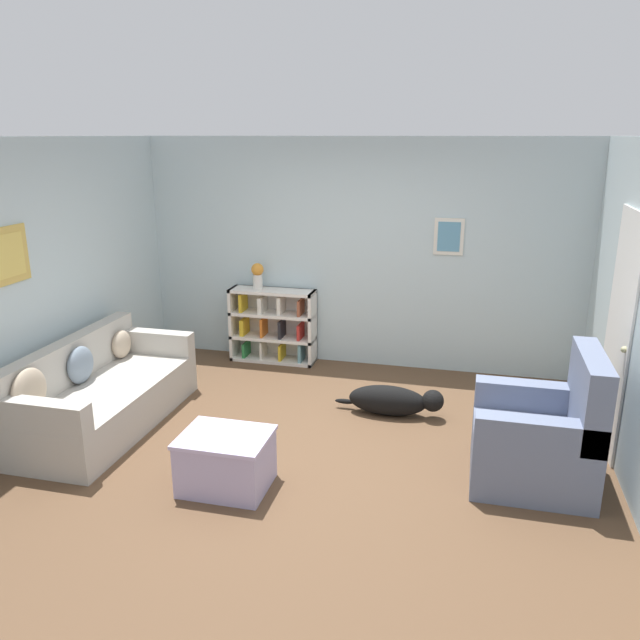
# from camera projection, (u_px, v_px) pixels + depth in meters

# --- Properties ---
(ground_plane) EXTENTS (14.00, 14.00, 0.00)m
(ground_plane) POSITION_uv_depth(u_px,v_px,m) (309.00, 449.00, 5.40)
(ground_plane) COLOR brown
(wall_back) EXTENTS (5.60, 0.13, 2.60)m
(wall_back) POSITION_uv_depth(u_px,v_px,m) (359.00, 254.00, 7.12)
(wall_back) COLOR silver
(wall_back) RESTS_ON ground_plane
(wall_left) EXTENTS (0.13, 5.00, 2.60)m
(wall_left) POSITION_uv_depth(u_px,v_px,m) (35.00, 286.00, 5.62)
(wall_left) COLOR silver
(wall_left) RESTS_ON ground_plane
(couch) EXTENTS (0.88, 2.00, 0.80)m
(couch) POSITION_uv_depth(u_px,v_px,m) (100.00, 395.00, 5.77)
(couch) COLOR #ADA89E
(couch) RESTS_ON ground_plane
(bookshelf) EXTENTS (1.01, 0.30, 0.88)m
(bookshelf) POSITION_uv_depth(u_px,v_px,m) (273.00, 325.00, 7.41)
(bookshelf) COLOR silver
(bookshelf) RESTS_ON ground_plane
(recliner_chair) EXTENTS (0.90, 0.88, 1.07)m
(recliner_chair) POSITION_uv_depth(u_px,v_px,m) (542.00, 437.00, 4.81)
(recliner_chair) COLOR slate
(recliner_chair) RESTS_ON ground_plane
(coffee_table) EXTENTS (0.67, 0.54, 0.44)m
(coffee_table) POSITION_uv_depth(u_px,v_px,m) (226.00, 459.00, 4.76)
(coffee_table) COLOR #ADA3CC
(coffee_table) RESTS_ON ground_plane
(dog) EXTENTS (1.06, 0.27, 0.30)m
(dog) POSITION_uv_depth(u_px,v_px,m) (393.00, 400.00, 6.01)
(dog) COLOR black
(dog) RESTS_ON ground_plane
(vase) EXTENTS (0.15, 0.15, 0.31)m
(vase) POSITION_uv_depth(u_px,v_px,m) (258.00, 274.00, 7.26)
(vase) COLOR silver
(vase) RESTS_ON bookshelf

